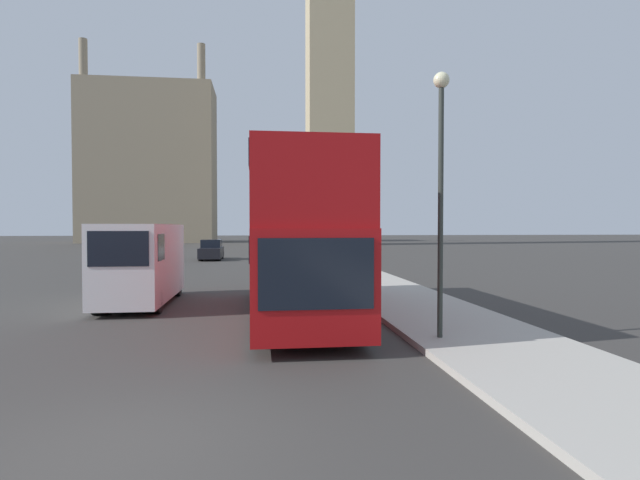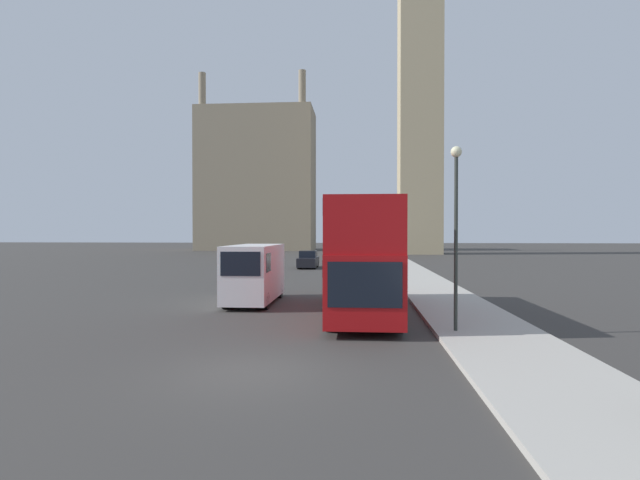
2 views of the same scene
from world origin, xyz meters
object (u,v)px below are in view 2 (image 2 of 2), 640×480
at_px(clock_tower, 420,50).
at_px(red_double_decker_bus, 363,253).
at_px(parked_sedan, 308,260).
at_px(white_van, 254,272).
at_px(street_lamp, 456,210).

relative_size(clock_tower, red_double_decker_bus, 6.14).
height_order(clock_tower, parked_sedan, clock_tower).
height_order(clock_tower, red_double_decker_bus, clock_tower).
relative_size(red_double_decker_bus, parked_sedan, 2.20).
relative_size(red_double_decker_bus, white_van, 1.77).
distance_m(white_van, parked_sedan, 23.57).
relative_size(white_van, street_lamp, 0.96).
relative_size(clock_tower, street_lamp, 10.40).
relative_size(clock_tower, white_van, 10.86).
distance_m(red_double_decker_bus, parked_sedan, 26.89).
height_order(white_van, street_lamp, street_lamp).
relative_size(clock_tower, parked_sedan, 13.49).
relative_size(red_double_decker_bus, street_lamp, 1.69).
bearing_deg(white_van, parked_sedan, 89.56).
bearing_deg(red_double_decker_bus, clock_tower, 80.97).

